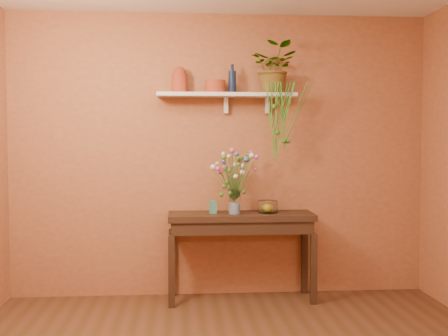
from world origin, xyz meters
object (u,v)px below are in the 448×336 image
bouquet (234,169)px  glass_bowl (268,207)px  glass_vase (234,203)px  sideboard (241,226)px  spider_plant (275,68)px  blue_bottle (232,81)px  terracotta_jug (179,80)px

bouquet → glass_bowl: bearing=11.7°
glass_bowl → bouquet: bearing=-168.3°
glass_vase → glass_bowl: (0.32, 0.06, -0.05)m
sideboard → bouquet: size_ratio=2.62×
spider_plant → glass_vase: spider_plant is taller
sideboard → blue_bottle: blue_bottle is taller
glass_vase → bouquet: 0.32m
sideboard → glass_vase: 0.23m
bouquet → glass_bowl: (0.33, 0.07, -0.36)m
terracotta_jug → bouquet: terracotta_jug is taller
blue_bottle → bouquet: 0.83m
glass_vase → bouquet: bearing=-141.9°
blue_bottle → glass_vase: size_ratio=1.16×
blue_bottle → glass_bowl: blue_bottle is taller
spider_plant → glass_bowl: (-0.07, -0.07, -1.30)m
sideboard → spider_plant: 1.51m
spider_plant → glass_vase: 1.32m
sideboard → blue_bottle: (-0.07, 0.10, 1.35)m
glass_bowl → spider_plant: bearing=44.7°
bouquet → glass_bowl: size_ratio=2.73×
spider_plant → bouquet: bearing=-160.7°
terracotta_jug → glass_bowl: size_ratio=1.29×
sideboard → glass_bowl: 0.31m
sideboard → glass_bowl: size_ratio=7.14×
blue_bottle → spider_plant: bearing=-2.7°
sideboard → glass_vase: bearing=-143.4°
sideboard → spider_plant: size_ratio=2.88×
terracotta_jug → spider_plant: spider_plant is taller
blue_bottle → spider_plant: size_ratio=0.57×
glass_vase → glass_bowl: glass_vase is taller
terracotta_jug → blue_bottle: blue_bottle is taller
glass_bowl → glass_vase: bearing=-168.9°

